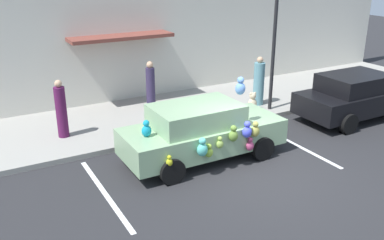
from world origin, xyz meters
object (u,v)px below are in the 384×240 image
parked_sedan_behind (356,96)px  teddy_bear_on_sidewalk (252,102)px  plush_covered_car (202,131)px  pedestrian_near_shopfront (61,111)px  street_lamp_post (274,39)px  pedestrian_by_lamp (151,86)px  pedestrian_walking_past (259,83)px

parked_sedan_behind → teddy_bear_on_sidewalk: 3.43m
plush_covered_car → pedestrian_near_shopfront: bearing=134.3°
parked_sedan_behind → street_lamp_post: size_ratio=1.06×
teddy_bear_on_sidewalk → pedestrian_by_lamp: (-2.97, 1.93, 0.49)m
plush_covered_car → pedestrian_walking_past: 4.70m
pedestrian_near_shopfront → pedestrian_walking_past: 6.84m
parked_sedan_behind → teddy_bear_on_sidewalk: (-2.74, 2.03, -0.35)m
plush_covered_car → pedestrian_near_shopfront: size_ratio=2.54×
pedestrian_near_shopfront → teddy_bear_on_sidewalk: bearing=-7.0°
street_lamp_post → pedestrian_walking_past: size_ratio=2.32×
pedestrian_walking_past → pedestrian_by_lamp: size_ratio=1.05×
pedestrian_near_shopfront → pedestrian_by_lamp: bearing=19.2°
plush_covered_car → teddy_bear_on_sidewalk: bearing=33.8°
teddy_bear_on_sidewalk → pedestrian_by_lamp: pedestrian_by_lamp is taller
street_lamp_post → pedestrian_by_lamp: size_ratio=2.43×
plush_covered_car → street_lamp_post: (3.93, 2.01, 1.80)m
plush_covered_car → teddy_bear_on_sidewalk: (3.35, 2.24, -0.36)m
street_lamp_post → pedestrian_walking_past: bearing=94.2°
street_lamp_post → pedestrian_near_shopfront: (-6.87, 1.00, -1.65)m
street_lamp_post → pedestrian_walking_past: street_lamp_post is taller
plush_covered_car → teddy_bear_on_sidewalk: 4.04m
parked_sedan_behind → plush_covered_car: bearing=-178.0°
parked_sedan_behind → teddy_bear_on_sidewalk: size_ratio=6.73×
teddy_bear_on_sidewalk → pedestrian_walking_past: bearing=36.1°
pedestrian_by_lamp → pedestrian_walking_past: bearing=-23.6°
parked_sedan_behind → pedestrian_by_lamp: 6.95m
pedestrian_near_shopfront → plush_covered_car: bearing=-45.7°
plush_covered_car → pedestrian_near_shopfront: plush_covered_car is taller
parked_sedan_behind → pedestrian_near_shopfront: (-9.03, 2.80, 0.16)m
street_lamp_post → pedestrian_near_shopfront: 7.14m
street_lamp_post → pedestrian_walking_past: (-0.05, 0.62, -1.65)m
street_lamp_post → pedestrian_near_shopfront: bearing=171.8°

